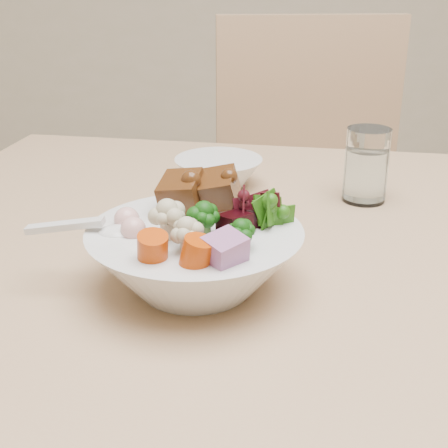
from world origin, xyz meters
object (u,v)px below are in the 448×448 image
object	(u,v)px
chair_far	(313,207)
food_bowl	(197,254)
side_bowl	(219,173)
water_glass	(366,168)

from	to	relation	value
chair_far	food_bowl	size ratio (longest dim) A/B	4.33
food_bowl	side_bowl	xyz separation A→B (m)	(0.02, 0.32, -0.02)
chair_far	side_bowl	size ratio (longest dim) A/B	7.29
chair_far	side_bowl	xyz separation A→B (m)	(-0.22, -0.46, 0.24)
food_bowl	chair_far	bearing A→B (deg)	72.99
chair_far	food_bowl	distance (m)	0.86
water_glass	side_bowl	bearing A→B (deg)	164.05
water_glass	side_bowl	size ratio (longest dim) A/B	0.80
side_bowl	food_bowl	bearing A→B (deg)	-93.65
chair_far	water_glass	bearing A→B (deg)	-94.19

